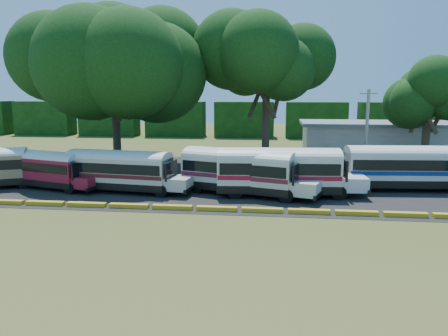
# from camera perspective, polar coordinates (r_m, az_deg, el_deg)

# --- Properties ---
(ground) EXTENTS (160.00, 160.00, 0.00)m
(ground) POSITION_cam_1_polar(r_m,az_deg,el_deg) (28.30, -4.24, -6.05)
(ground) COLOR #3C4C19
(ground) RESTS_ON ground
(asphalt_strip) EXTENTS (64.00, 24.00, 0.02)m
(asphalt_strip) POSITION_cam_1_polar(r_m,az_deg,el_deg) (39.70, 0.45, -1.32)
(asphalt_strip) COLOR black
(asphalt_strip) RESTS_ON ground
(curb) EXTENTS (53.70, 0.45, 0.30)m
(curb) POSITION_cam_1_polar(r_m,az_deg,el_deg) (29.21, -3.87, -5.23)
(curb) COLOR orange
(curb) RESTS_ON ground
(terminal_building) EXTENTS (19.00, 9.00, 4.00)m
(terminal_building) POSITION_cam_1_polar(r_m,az_deg,el_deg) (58.40, 19.34, 3.78)
(terminal_building) COLOR beige
(terminal_building) RESTS_ON ground
(treeline_backdrop) EXTENTS (130.00, 4.00, 6.00)m
(treeline_backdrop) POSITION_cam_1_polar(r_m,az_deg,el_deg) (75.03, 2.70, 6.34)
(treeline_backdrop) COLOR black
(treeline_backdrop) RESTS_ON ground
(bus_red) EXTENTS (9.54, 4.93, 3.05)m
(bus_red) POSITION_cam_1_polar(r_m,az_deg,el_deg) (38.34, -22.34, 0.15)
(bus_red) COLOR black
(bus_red) RESTS_ON ground
(bus_cream_west) EXTENTS (10.21, 3.74, 3.28)m
(bus_cream_west) POSITION_cam_1_polar(r_m,az_deg,el_deg) (34.96, -13.21, -0.07)
(bus_cream_west) COLOR black
(bus_cream_west) RESTS_ON ground
(bus_cream_east) EXTENTS (10.91, 5.83, 3.50)m
(bus_cream_east) POSITION_cam_1_polar(r_m,az_deg,el_deg) (33.18, 2.32, -0.13)
(bus_cream_east) COLOR black
(bus_cream_east) RESTS_ON ground
(bus_white_red) EXTENTS (11.28, 3.51, 3.65)m
(bus_white_red) POSITION_cam_1_polar(r_m,az_deg,el_deg) (32.96, 7.51, -0.12)
(bus_white_red) COLOR black
(bus_white_red) RESTS_ON ground
(bus_white_blue) EXTENTS (11.02, 3.50, 3.57)m
(bus_white_blue) POSITION_cam_1_polar(r_m,az_deg,el_deg) (37.54, 22.62, 0.35)
(bus_white_blue) COLOR black
(bus_white_blue) RESTS_ON ground
(tree_west) EXTENTS (14.35, 14.35, 16.25)m
(tree_west) POSITION_cam_1_polar(r_m,az_deg,el_deg) (45.32, -14.24, 13.71)
(tree_west) COLOR #35281A
(tree_west) RESTS_ON ground
(tree_center) EXTENTS (10.47, 10.47, 15.04)m
(tree_center) POSITION_cam_1_polar(r_m,az_deg,el_deg) (46.64, 5.62, 14.07)
(tree_center) COLOR #35281A
(tree_center) RESTS_ON ground
(tree_east) EXTENTS (7.69, 7.69, 10.69)m
(tree_east) POSITION_cam_1_polar(r_m,az_deg,el_deg) (51.05, 25.25, 9.06)
(tree_east) COLOR #35281A
(tree_east) RESTS_ON ground
(utility_pole) EXTENTS (1.60, 0.30, 7.99)m
(utility_pole) POSITION_cam_1_polar(r_m,az_deg,el_deg) (42.24, 18.12, 4.48)
(utility_pole) COLOR gray
(utility_pole) RESTS_ON ground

